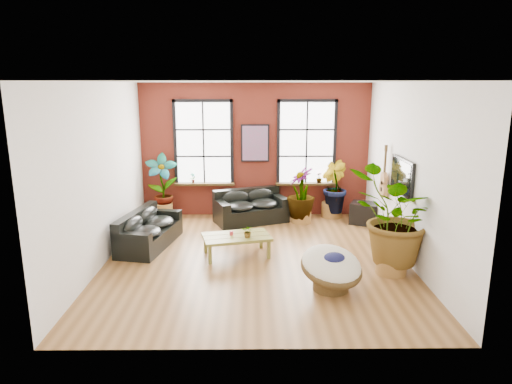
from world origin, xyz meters
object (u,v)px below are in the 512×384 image
sofa_left (147,231)px  sofa_back (250,207)px  coffee_table (236,238)px  papasan_chair (331,267)px

sofa_left → sofa_back: bearing=-40.2°
coffee_table → papasan_chair: 2.33m
sofa_back → sofa_left: (-2.24, -1.79, -0.03)m
sofa_back → coffee_table: size_ratio=1.33×
sofa_left → papasan_chair: 4.27m
sofa_back → coffee_table: (-0.27, -2.40, 0.01)m
sofa_left → coffee_table: 2.06m
sofa_back → sofa_left: 2.86m
sofa_back → papasan_chair: size_ratio=1.43×
papasan_chair → coffee_table: bearing=113.6°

